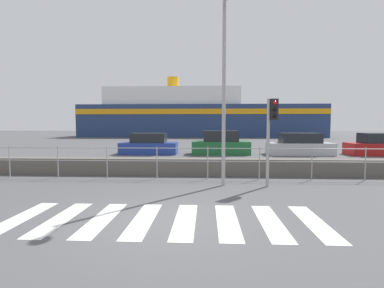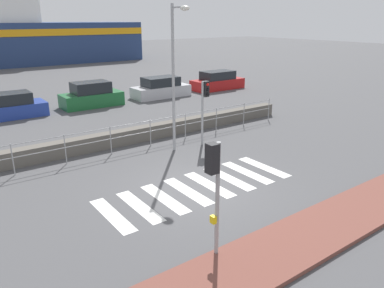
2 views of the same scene
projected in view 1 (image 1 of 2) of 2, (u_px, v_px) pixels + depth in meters
ground_plane at (164, 220)px, 6.39m from camera, size 160.00×160.00×0.00m
crosswalk at (164, 220)px, 6.39m from camera, size 6.75×2.40×0.01m
seawall at (184, 167)px, 12.05m from camera, size 19.04×0.55×0.66m
harbor_fence at (182, 158)px, 11.15m from camera, size 17.17×0.04×1.21m
traffic_light_far at (272, 122)px, 9.65m from camera, size 0.34×0.32×2.86m
streetlamp at (224, 72)px, 9.53m from camera, size 0.32×1.13×5.99m
ferry_boat at (195, 116)px, 47.92m from camera, size 37.45×8.21×9.47m
parked_car_blue at (149, 145)px, 20.39m from camera, size 3.83×1.74×1.42m
parked_car_green at (221, 144)px, 20.15m from camera, size 3.84×1.71×1.59m
parked_car_silver at (300, 145)px, 19.90m from camera, size 4.20×1.74×1.44m
parked_car_red at (382, 146)px, 19.64m from camera, size 4.39×1.72×1.45m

